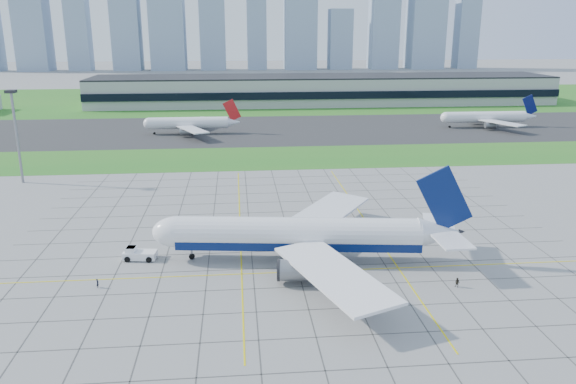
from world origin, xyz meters
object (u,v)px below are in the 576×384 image
airliner (300,235)px  distant_jet_1 (190,123)px  crew_far (457,283)px  distant_jet_2 (487,117)px  light_mast (15,125)px  crew_near (98,283)px  pushback_tug (138,254)px

airliner → distant_jet_1: (-29.72, 134.43, -0.52)m
crew_far → distant_jet_2: bearing=110.4°
crew_far → distant_jet_1: distant_jet_1 is taller
distant_jet_1 → light_mast: bearing=-119.6°
crew_near → pushback_tug: bearing=-12.1°
crew_far → distant_jet_2: distant_jet_2 is taller
pushback_tug → light_mast: bearing=132.1°
airliner → crew_near: airliner is taller
light_mast → crew_near: bearing=-62.7°
distant_jet_1 → distant_jet_2: 127.49m
distant_jet_1 → distant_jet_2: size_ratio=1.00×
crew_near → crew_far: 59.54m
distant_jet_2 → distant_jet_1: bearing=-178.0°
crew_far → distant_jet_2: size_ratio=0.04×
distant_jet_1 → crew_far: bearing=-69.9°
crew_near → distant_jet_1: bearing=8.7°
light_mast → distant_jet_2: light_mast is taller
airliner → pushback_tug: (-29.84, 3.25, -3.91)m
airliner → crew_near: (-34.67, -8.21, -4.23)m
crew_near → distant_jet_2: 197.87m
airliner → crew_near: size_ratio=37.69×
airliner → pushback_tug: bearing=-179.1°
distant_jet_1 → airliner: bearing=-77.5°
airliner → distant_jet_2: 169.75m
crew_near → distant_jet_2: bearing=-31.3°
light_mast → airliner: size_ratio=0.44×
pushback_tug → distant_jet_1: 131.23m
pushback_tug → crew_far: pushback_tug is taller
pushback_tug → crew_near: 12.44m
pushback_tug → distant_jet_1: bearing=97.0°
light_mast → airliner: light_mast is taller
distant_jet_2 → airliner: bearing=-125.1°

